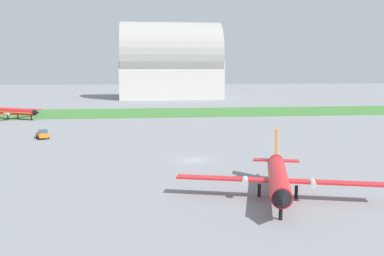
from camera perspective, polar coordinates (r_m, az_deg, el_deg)
name	(u,v)px	position (r m, az deg, el deg)	size (l,w,h in m)	color
ground_plane	(193,160)	(65.39, 0.19, -4.31)	(600.00, 600.00, 0.00)	gray
grass_taxiway_strip	(168,112)	(134.48, -3.28, 2.09)	(360.00, 28.00, 0.08)	#3D7533
airplane_taxiing_turboprop	(14,111)	(125.95, -22.61, 2.06)	(15.88, 18.24, 6.01)	red
airplane_foreground_turboprop	(278,177)	(46.82, 11.43, -6.44)	(21.57, 18.61, 6.60)	red
pushback_tug_near_gate	(42,134)	(89.80, -19.31, -0.78)	(3.15, 4.02, 1.95)	orange
hangar_distant	(170,64)	(197.52, -2.89, 8.53)	(45.45, 29.60, 34.29)	#BCB7B2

